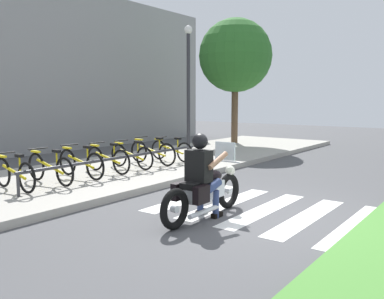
% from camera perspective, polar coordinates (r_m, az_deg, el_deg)
% --- Properties ---
extents(ground_plane, '(48.00, 48.00, 0.00)m').
position_cam_1_polar(ground_plane, '(7.36, 8.22, -8.91)').
color(ground_plane, '#4C4C4F').
extents(sidewalk, '(24.00, 4.40, 0.15)m').
position_cam_1_polar(sidewalk, '(10.47, -15.82, -3.92)').
color(sidewalk, '#A8A399').
rests_on(sidewalk, ground).
extents(crosswalk_stripe_0, '(2.80, 0.40, 0.01)m').
position_cam_1_polar(crosswalk_stripe_0, '(7.21, 21.41, -9.66)').
color(crosswalk_stripe_0, white).
rests_on(crosswalk_stripe_0, ground).
extents(crosswalk_stripe_1, '(2.80, 0.40, 0.01)m').
position_cam_1_polar(crosswalk_stripe_1, '(7.44, 15.39, -8.90)').
color(crosswalk_stripe_1, white).
rests_on(crosswalk_stripe_1, ground).
extents(crosswalk_stripe_2, '(2.80, 0.40, 0.01)m').
position_cam_1_polar(crosswalk_stripe_2, '(7.75, 9.81, -8.11)').
color(crosswalk_stripe_2, white).
rests_on(crosswalk_stripe_2, ground).
extents(crosswalk_stripe_3, '(2.80, 0.40, 0.01)m').
position_cam_1_polar(crosswalk_stripe_3, '(8.12, 4.73, -7.32)').
color(crosswalk_stripe_3, white).
rests_on(crosswalk_stripe_3, ground).
extents(crosswalk_stripe_4, '(2.80, 0.40, 0.01)m').
position_cam_1_polar(crosswalk_stripe_4, '(8.56, 0.15, -6.55)').
color(crosswalk_stripe_4, white).
rests_on(crosswalk_stripe_4, ground).
extents(motorcycle, '(2.21, 0.62, 1.24)m').
position_cam_1_polar(motorcycle, '(7.05, 1.71, -5.68)').
color(motorcycle, black).
rests_on(motorcycle, ground).
extents(rider, '(0.62, 0.53, 1.44)m').
position_cam_1_polar(rider, '(6.92, 1.34, -2.82)').
color(rider, black).
rests_on(rider, ground).
extents(bicycle_0, '(0.48, 1.59, 0.76)m').
position_cam_1_polar(bicycle_0, '(9.18, -23.11, -3.05)').
color(bicycle_0, black).
rests_on(bicycle_0, sidewalk).
extents(bicycle_1, '(0.48, 1.73, 0.77)m').
position_cam_1_polar(bicycle_1, '(9.62, -18.83, -2.40)').
color(bicycle_1, black).
rests_on(bicycle_1, sidewalk).
extents(bicycle_2, '(0.48, 1.70, 0.78)m').
position_cam_1_polar(bicycle_2, '(10.11, -14.94, -1.80)').
color(bicycle_2, black).
rests_on(bicycle_2, sidewalk).
extents(bicycle_3, '(0.48, 1.63, 0.76)m').
position_cam_1_polar(bicycle_3, '(10.64, -11.43, -1.30)').
color(bicycle_3, black).
rests_on(bicycle_3, sidewalk).
extents(bicycle_4, '(0.48, 1.61, 0.75)m').
position_cam_1_polar(bicycle_4, '(11.21, -8.27, -0.85)').
color(bicycle_4, black).
rests_on(bicycle_4, sidewalk).
extents(bicycle_5, '(0.48, 1.74, 0.78)m').
position_cam_1_polar(bicycle_5, '(11.81, -5.42, -0.35)').
color(bicycle_5, black).
rests_on(bicycle_5, sidewalk).
extents(bicycle_6, '(0.48, 1.62, 0.72)m').
position_cam_1_polar(bicycle_6, '(12.44, -2.86, -0.06)').
color(bicycle_6, black).
rests_on(bicycle_6, sidewalk).
extents(bike_rack, '(5.60, 0.07, 0.49)m').
position_cam_1_polar(bike_rack, '(10.23, -9.36, -1.15)').
color(bike_rack, '#333338').
rests_on(bike_rack, sidewalk).
extents(street_lamp, '(0.28, 0.28, 4.41)m').
position_cam_1_polar(street_lamp, '(14.25, -0.50, 9.63)').
color(street_lamp, '#2D2D33').
rests_on(street_lamp, ground).
extents(tree_near_rack, '(3.01, 3.01, 5.26)m').
position_cam_1_polar(tree_near_rack, '(17.65, 5.94, 12.59)').
color(tree_near_rack, brown).
rests_on(tree_near_rack, ground).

